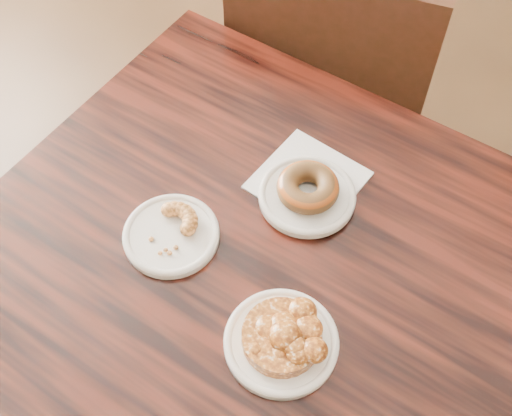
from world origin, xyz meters
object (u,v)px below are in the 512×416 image
Objects in this scene: glazed_donut at (308,187)px; cafe_table at (246,352)px; apple_fritter at (282,335)px; chair_far at (339,82)px; cruller_fragment at (170,229)px.

cafe_table is at bearing -93.27° from glazed_donut.
glazed_donut reaches higher than apple_fritter.
cafe_table is at bearing 91.52° from chair_far.
apple_fritter reaches higher than cruller_fragment.
cafe_table is 0.42m from cruller_fragment.
cruller_fragment is at bearing 171.36° from apple_fritter.
glazed_donut is at bearing 97.51° from chair_far.
glazed_donut is at bearing 56.55° from cruller_fragment.
chair_far reaches higher than glazed_donut.
glazed_donut is at bearing 82.57° from cafe_table.
glazed_donut is (0.01, 0.16, 0.41)m from cafe_table.
apple_fritter is 1.74× the size of cruller_fragment.
glazed_donut is 0.26m from apple_fritter.
glazed_donut reaches higher than cafe_table.
apple_fritter is at bearing -62.83° from glazed_donut.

